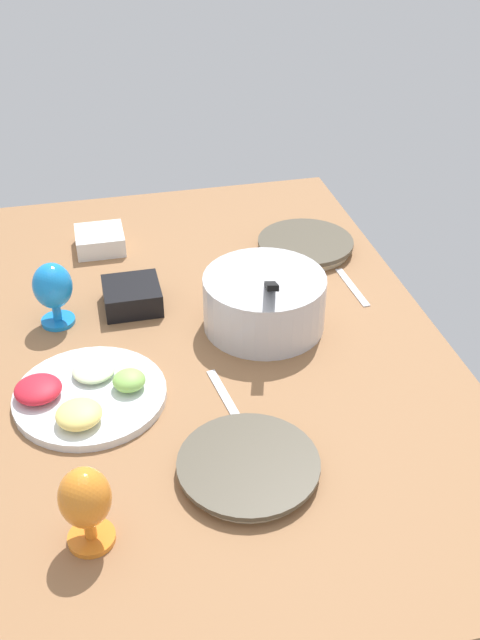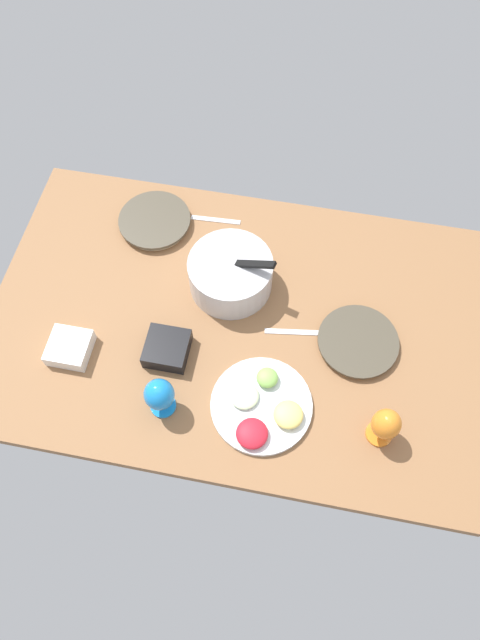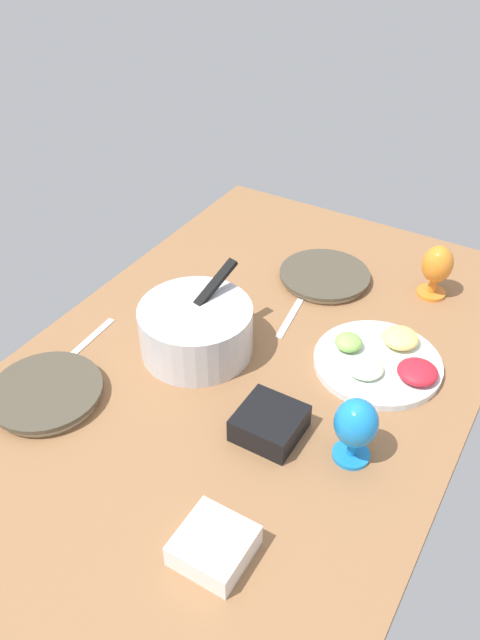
{
  "view_description": "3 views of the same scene",
  "coord_description": "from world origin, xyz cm",
  "px_view_note": "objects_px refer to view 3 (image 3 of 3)",
  "views": [
    {
      "loc": [
        132.67,
        -23.62,
        98.56
      ],
      "look_at": [
        2.88,
        6.5,
        6.59
      ],
      "focal_mm": 41.78,
      "sensor_mm": 36.0,
      "label": 1
    },
    {
      "loc": [
        18.28,
        -83.24,
        162.42
      ],
      "look_at": [
        2.95,
        -2.73,
        6.59
      ],
      "focal_mm": 31.49,
      "sensor_mm": 36.0,
      "label": 2
    },
    {
      "loc": [
        -99.47,
        -56.42,
        102.61
      ],
      "look_at": [
        5.2,
        6.18,
        6.59
      ],
      "focal_mm": 35.26,
      "sensor_mm": 36.0,
      "label": 3
    }
  ],
  "objects_px": {
    "hurricane_glass_orange": "(437,267)",
    "square_bowl_white": "(214,545)",
    "hurricane_glass_blue": "(356,425)",
    "dinner_plate_right": "(324,276)",
    "dinner_plate_left": "(46,393)",
    "mixing_bowl": "(196,328)",
    "fruit_platter": "(382,360)",
    "square_bowl_black": "(270,422)"
  },
  "relations": [
    {
      "from": "dinner_plate_left",
      "to": "hurricane_glass_blue",
      "type": "bearing_deg",
      "value": -73.18
    },
    {
      "from": "dinner_plate_left",
      "to": "dinner_plate_right",
      "type": "bearing_deg",
      "value": -24.25
    },
    {
      "from": "dinner_plate_right",
      "to": "fruit_platter",
      "type": "relative_size",
      "value": 0.84
    },
    {
      "from": "dinner_plate_right",
      "to": "square_bowl_black",
      "type": "xyz_separation_m",
      "value": [
        -0.59,
        -0.14,
        0.02
      ]
    },
    {
      "from": "hurricane_glass_blue",
      "to": "square_bowl_black",
      "type": "bearing_deg",
      "value": 99.63
    },
    {
      "from": "mixing_bowl",
      "to": "dinner_plate_right",
      "type": "bearing_deg",
      "value": -17.99
    },
    {
      "from": "dinner_plate_right",
      "to": "hurricane_glass_orange",
      "type": "xyz_separation_m",
      "value": [
        0.09,
        -0.28,
        0.08
      ]
    },
    {
      "from": "hurricane_glass_orange",
      "to": "hurricane_glass_blue",
      "type": "height_order",
      "value": "hurricane_glass_blue"
    },
    {
      "from": "square_bowl_white",
      "to": "hurricane_glass_orange",
      "type": "bearing_deg",
      "value": -5.15
    },
    {
      "from": "hurricane_glass_orange",
      "to": "square_bowl_white",
      "type": "relative_size",
      "value": 1.21
    },
    {
      "from": "dinner_plate_left",
      "to": "hurricane_glass_orange",
      "type": "xyz_separation_m",
      "value": [
        0.85,
        -0.63,
        0.08
      ]
    },
    {
      "from": "dinner_plate_right",
      "to": "hurricane_glass_blue",
      "type": "distance_m",
      "value": 0.65
    },
    {
      "from": "hurricane_glass_orange",
      "to": "hurricane_glass_blue",
      "type": "distance_m",
      "value": 0.65
    },
    {
      "from": "hurricane_glass_blue",
      "to": "square_bowl_white",
      "type": "height_order",
      "value": "hurricane_glass_blue"
    },
    {
      "from": "dinner_plate_right",
      "to": "square_bowl_black",
      "type": "height_order",
      "value": "square_bowl_black"
    },
    {
      "from": "square_bowl_black",
      "to": "dinner_plate_right",
      "type": "bearing_deg",
      "value": 13.64
    },
    {
      "from": "dinner_plate_right",
      "to": "mixing_bowl",
      "type": "relative_size",
      "value": 0.9
    },
    {
      "from": "hurricane_glass_blue",
      "to": "square_bowl_white",
      "type": "bearing_deg",
      "value": 159.73
    },
    {
      "from": "hurricane_glass_blue",
      "to": "dinner_plate_left",
      "type": "bearing_deg",
      "value": 106.82
    },
    {
      "from": "square_bowl_white",
      "to": "square_bowl_black",
      "type": "bearing_deg",
      "value": 10.03
    },
    {
      "from": "mixing_bowl",
      "to": "fruit_platter",
      "type": "bearing_deg",
      "value": -66.66
    },
    {
      "from": "square_bowl_white",
      "to": "dinner_plate_left",
      "type": "bearing_deg",
      "value": 76.14
    },
    {
      "from": "hurricane_glass_blue",
      "to": "square_bowl_white",
      "type": "relative_size",
      "value": 1.22
    },
    {
      "from": "fruit_platter",
      "to": "dinner_plate_left",
      "type": "bearing_deg",
      "value": 128.95
    },
    {
      "from": "hurricane_glass_orange",
      "to": "dinner_plate_left",
      "type": "bearing_deg",
      "value": 143.53
    },
    {
      "from": "hurricane_glass_blue",
      "to": "square_bowl_black",
      "type": "distance_m",
      "value": 0.19
    },
    {
      "from": "hurricane_glass_orange",
      "to": "square_bowl_black",
      "type": "bearing_deg",
      "value": 168.17
    },
    {
      "from": "hurricane_glass_orange",
      "to": "square_bowl_black",
      "type": "xyz_separation_m",
      "value": [
        -0.68,
        0.14,
        -0.06
      ]
    },
    {
      "from": "mixing_bowl",
      "to": "fruit_platter",
      "type": "relative_size",
      "value": 0.93
    },
    {
      "from": "fruit_platter",
      "to": "hurricane_glass_blue",
      "type": "height_order",
      "value": "hurricane_glass_blue"
    },
    {
      "from": "mixing_bowl",
      "to": "hurricane_glass_orange",
      "type": "xyz_separation_m",
      "value": [
        0.53,
        -0.43,
        0.02
      ]
    },
    {
      "from": "fruit_platter",
      "to": "square_bowl_black",
      "type": "xyz_separation_m",
      "value": [
        -0.33,
        0.13,
        0.01
      ]
    },
    {
      "from": "dinner_plate_right",
      "to": "hurricane_glass_orange",
      "type": "height_order",
      "value": "hurricane_glass_orange"
    },
    {
      "from": "mixing_bowl",
      "to": "fruit_platter",
      "type": "xyz_separation_m",
      "value": [
        0.18,
        -0.42,
        -0.05
      ]
    },
    {
      "from": "dinner_plate_left",
      "to": "square_bowl_white",
      "type": "bearing_deg",
      "value": -103.86
    },
    {
      "from": "fruit_platter",
      "to": "mixing_bowl",
      "type": "bearing_deg",
      "value": 113.34
    },
    {
      "from": "dinner_plate_left",
      "to": "hurricane_glass_orange",
      "type": "relative_size",
      "value": 1.67
    },
    {
      "from": "dinner_plate_left",
      "to": "hurricane_glass_blue",
      "type": "distance_m",
      "value": 0.69
    },
    {
      "from": "mixing_bowl",
      "to": "hurricane_glass_orange",
      "type": "distance_m",
      "value": 0.68
    },
    {
      "from": "dinner_plate_right",
      "to": "square_bowl_white",
      "type": "height_order",
      "value": "square_bowl_white"
    },
    {
      "from": "dinner_plate_right",
      "to": "hurricane_glass_blue",
      "type": "relative_size",
      "value": 1.67
    },
    {
      "from": "fruit_platter",
      "to": "hurricane_glass_orange",
      "type": "xyz_separation_m",
      "value": [
        0.35,
        -0.01,
        0.07
      ]
    }
  ]
}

